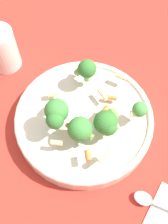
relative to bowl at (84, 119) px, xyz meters
name	(u,v)px	position (x,y,z in m)	size (l,w,h in m)	color
ground_plane	(84,124)	(0.00, 0.00, -0.02)	(3.00, 3.00, 0.00)	#B72D23
bowl	(84,119)	(0.00, 0.00, 0.00)	(0.30, 0.30, 0.04)	beige
pasta_salad	(86,113)	(-0.01, 0.02, 0.06)	(0.21, 0.22, 0.08)	#8CB766
cup	(1,49)	(0.22, -0.14, 0.03)	(0.07, 0.07, 0.11)	silver
spoon	(161,206)	(-0.17, 0.16, -0.01)	(0.17, 0.06, 0.01)	silver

